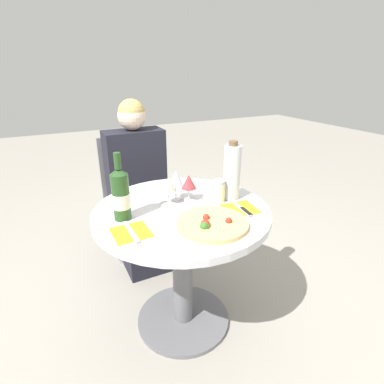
# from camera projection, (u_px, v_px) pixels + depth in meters

# --- Properties ---
(ground_plane) EXTENTS (12.00, 12.00, 0.00)m
(ground_plane) POSITION_uv_depth(u_px,v_px,m) (183.00, 319.00, 1.74)
(ground_plane) COLOR gray
(ground_plane) RESTS_ON ground
(dining_table) EXTENTS (0.86, 0.86, 0.72)m
(dining_table) POSITION_uv_depth(u_px,v_px,m) (182.00, 242.00, 1.53)
(dining_table) COLOR slate
(dining_table) RESTS_ON ground_plane
(chair_behind_diner) EXTENTS (0.42, 0.42, 0.89)m
(chair_behind_diner) POSITION_uv_depth(u_px,v_px,m) (136.00, 200.00, 2.24)
(chair_behind_diner) COLOR slate
(chair_behind_diner) RESTS_ON ground_plane
(seated_diner) EXTENTS (0.39, 0.41, 1.17)m
(seated_diner) POSITION_uv_depth(u_px,v_px,m) (141.00, 196.00, 2.09)
(seated_diner) COLOR black
(seated_diner) RESTS_ON ground_plane
(pizza_large) EXTENTS (0.31, 0.31, 0.05)m
(pizza_large) POSITION_uv_depth(u_px,v_px,m) (212.00, 223.00, 1.30)
(pizza_large) COLOR #DBB26B
(pizza_large) RESTS_ON dining_table
(wine_bottle) EXTENTS (0.08, 0.08, 0.31)m
(wine_bottle) POSITION_uv_depth(u_px,v_px,m) (121.00, 195.00, 1.32)
(wine_bottle) COLOR #23471E
(wine_bottle) RESTS_ON dining_table
(tall_carafe) EXTENTS (0.09, 0.09, 0.31)m
(tall_carafe) POSITION_uv_depth(u_px,v_px,m) (232.00, 172.00, 1.52)
(tall_carafe) COLOR silver
(tall_carafe) RESTS_ON dining_table
(sugar_shaker) EXTENTS (0.06, 0.06, 0.11)m
(sugar_shaker) POSITION_uv_depth(u_px,v_px,m) (219.00, 191.00, 1.52)
(sugar_shaker) COLOR silver
(sugar_shaker) RESTS_ON dining_table
(wine_glass_front_left) EXTENTS (0.07, 0.07, 0.14)m
(wine_glass_front_left) POSITION_uv_depth(u_px,v_px,m) (168.00, 185.00, 1.47)
(wine_glass_front_left) COLOR silver
(wine_glass_front_left) RESTS_ON dining_table
(wine_glass_center) EXTENTS (0.07, 0.07, 0.16)m
(wine_glass_center) POSITION_uv_depth(u_px,v_px,m) (176.00, 178.00, 1.52)
(wine_glass_center) COLOR silver
(wine_glass_center) RESTS_ON dining_table
(wine_glass_front_right) EXTENTS (0.08, 0.08, 0.14)m
(wine_glass_front_right) POSITION_uv_depth(u_px,v_px,m) (189.00, 182.00, 1.52)
(wine_glass_front_right) COLOR silver
(wine_glass_front_right) RESTS_ON dining_table
(place_setting_left) EXTENTS (0.15, 0.19, 0.01)m
(place_setting_left) POSITION_uv_depth(u_px,v_px,m) (131.00, 232.00, 1.24)
(place_setting_left) COLOR yellow
(place_setting_left) RESTS_ON dining_table
(place_setting_right) EXTENTS (0.16, 0.19, 0.01)m
(place_setting_right) POSITION_uv_depth(u_px,v_px,m) (241.00, 209.00, 1.45)
(place_setting_right) COLOR yellow
(place_setting_right) RESTS_ON dining_table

